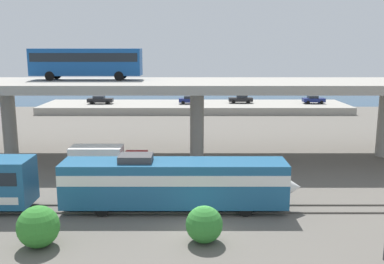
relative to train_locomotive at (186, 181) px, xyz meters
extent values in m
plane|color=#605B54|center=(1.01, -4.00, -2.19)|extent=(260.00, 260.00, 0.00)
cube|color=#59544C|center=(1.01, -0.78, -2.13)|extent=(110.00, 0.12, 0.12)
cube|color=#59544C|center=(1.01, 0.78, -2.13)|extent=(110.00, 0.12, 0.12)
cube|color=#1E5984|center=(-0.82, 0.00, -0.11)|extent=(16.27, 3.00, 3.20)
cube|color=white|center=(-0.82, 0.00, 0.47)|extent=(16.27, 3.04, 0.77)
cone|color=white|center=(7.32, 0.00, -0.43)|extent=(2.22, 2.85, 2.85)
cube|color=black|center=(5.65, 0.00, 0.79)|extent=(2.22, 2.70, 1.02)
cube|color=#3F3F42|center=(-3.59, 0.00, 1.74)|extent=(2.40, 1.80, 0.50)
cylinder|color=black|center=(4.27, 1.35, -1.71)|extent=(0.96, 0.18, 0.96)
cylinder|color=black|center=(4.27, -1.35, -1.71)|extent=(0.96, 0.18, 0.96)
cylinder|color=black|center=(-5.90, 1.35, -1.71)|extent=(0.96, 0.18, 0.96)
cylinder|color=black|center=(-5.90, -1.35, -1.71)|extent=(0.96, 0.18, 0.96)
cube|color=#9E998E|center=(1.01, 16.00, 5.58)|extent=(96.00, 11.68, 0.91)
cylinder|color=#9E998E|center=(-19.39, 16.00, 1.47)|extent=(1.50, 1.50, 7.32)
cylinder|color=#9E998E|center=(1.01, 16.00, 1.47)|extent=(1.50, 1.50, 7.32)
cube|color=#14478C|center=(-11.10, 17.68, 7.99)|extent=(12.00, 2.55, 2.90)
cube|color=black|center=(-11.10, 17.68, 8.51)|extent=(11.52, 2.59, 0.93)
cube|color=black|center=(-5.15, 17.68, 8.33)|extent=(0.08, 2.30, 1.74)
cylinder|color=black|center=(-7.38, 18.90, 6.54)|extent=(1.00, 0.26, 1.00)
cylinder|color=black|center=(-7.38, 16.47, 6.54)|extent=(1.00, 0.26, 1.00)
cylinder|color=black|center=(-14.82, 18.90, 6.54)|extent=(1.00, 0.26, 1.00)
cylinder|color=black|center=(-14.82, 16.47, 6.54)|extent=(1.00, 0.26, 1.00)
cube|color=maroon|center=(-4.61, 7.53, -0.75)|extent=(2.00, 2.30, 2.00)
cube|color=silver|center=(-8.11, 7.53, -0.45)|extent=(4.60, 2.30, 2.60)
cylinder|color=black|center=(-4.90, 8.62, -1.75)|extent=(0.88, 0.28, 0.88)
cylinder|color=black|center=(-4.90, 6.44, -1.75)|extent=(0.88, 0.28, 0.88)
cylinder|color=black|center=(-9.12, 8.62, -1.75)|extent=(0.88, 0.28, 0.88)
cylinder|color=black|center=(-9.12, 6.44, -1.75)|extent=(0.88, 0.28, 0.88)
cube|color=#9E998E|center=(1.01, 51.00, -1.54)|extent=(56.79, 12.39, 1.30)
cube|color=navy|center=(0.12, 50.47, -0.22)|extent=(4.19, 1.84, 0.70)
cube|color=#1E232B|center=(-0.09, 50.47, 0.37)|extent=(1.84, 1.62, 0.48)
cylinder|color=black|center=(1.42, 51.34, -0.57)|extent=(0.64, 0.20, 0.64)
cylinder|color=black|center=(1.42, 49.60, -0.57)|extent=(0.64, 0.20, 0.64)
cylinder|color=black|center=(-1.18, 51.34, -0.57)|extent=(0.64, 0.20, 0.64)
cylinder|color=black|center=(-1.18, 49.60, -0.57)|extent=(0.64, 0.20, 0.64)
cube|color=navy|center=(23.45, 50.93, -0.22)|extent=(4.06, 1.84, 0.70)
cube|color=#1E232B|center=(23.24, 50.93, 0.37)|extent=(1.78, 1.62, 0.48)
cylinder|color=black|center=(24.70, 51.80, -0.57)|extent=(0.64, 0.20, 0.64)
cylinder|color=black|center=(24.70, 50.06, -0.57)|extent=(0.64, 0.20, 0.64)
cylinder|color=black|center=(22.19, 51.80, -0.57)|extent=(0.64, 0.20, 0.64)
cylinder|color=black|center=(22.19, 50.06, -0.57)|extent=(0.64, 0.20, 0.64)
cube|color=black|center=(9.73, 51.66, -0.22)|extent=(4.50, 1.80, 0.70)
cube|color=#1E232B|center=(9.95, 51.66, 0.37)|extent=(1.98, 1.58, 0.48)
cylinder|color=black|center=(8.33, 50.81, -0.57)|extent=(0.64, 0.20, 0.64)
cylinder|color=black|center=(8.33, 52.52, -0.57)|extent=(0.64, 0.20, 0.64)
cylinder|color=black|center=(11.12, 50.81, -0.57)|extent=(0.64, 0.20, 0.64)
cylinder|color=black|center=(11.12, 52.52, -0.57)|extent=(0.64, 0.20, 0.64)
cube|color=black|center=(-16.77, 50.54, -0.22)|extent=(4.69, 1.77, 0.70)
cube|color=#1E232B|center=(-17.00, 50.54, 0.37)|extent=(2.06, 1.56, 0.48)
cylinder|color=black|center=(-15.31, 51.38, -0.57)|extent=(0.64, 0.20, 0.64)
cylinder|color=black|center=(-15.31, 49.70, -0.57)|extent=(0.64, 0.20, 0.64)
cylinder|color=black|center=(-18.22, 51.38, -0.57)|extent=(0.64, 0.20, 0.64)
cylinder|color=black|center=(-18.22, 49.70, -0.57)|extent=(0.64, 0.20, 0.64)
cube|color=navy|center=(1.01, 74.00, -2.19)|extent=(140.00, 36.00, 0.01)
sphere|color=#32822D|center=(-8.71, -6.00, -0.93)|extent=(2.53, 2.53, 2.53)
sphere|color=#307E2F|center=(1.22, -5.38, -1.05)|extent=(2.29, 2.29, 2.29)
camera|label=1|loc=(0.47, -30.19, 9.60)|focal=40.45mm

